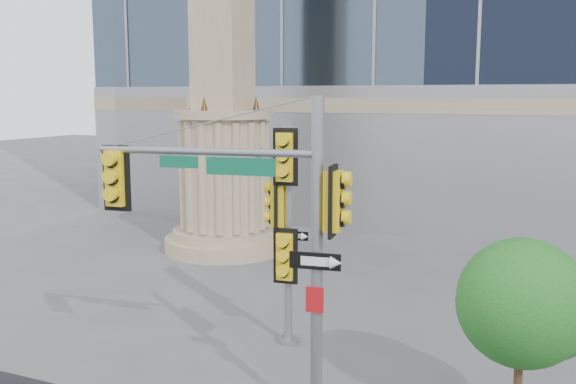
% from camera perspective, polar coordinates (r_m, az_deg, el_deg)
% --- Properties ---
extents(ground, '(120.00, 120.00, 0.00)m').
position_cam_1_polar(ground, '(13.50, -2.21, -16.02)').
color(ground, '#545456').
rests_on(ground, ground).
extents(monument, '(4.40, 4.40, 16.60)m').
position_cam_1_polar(monument, '(23.04, -5.77, 8.31)').
color(monument, tan).
rests_on(monument, ground).
extents(main_signal_pole, '(4.35, 1.01, 5.62)m').
position_cam_1_polar(main_signal_pole, '(10.77, -2.67, -2.88)').
color(main_signal_pole, slate).
rests_on(main_signal_pole, ground).
extents(secondary_signal_pole, '(0.90, 0.66, 5.00)m').
position_cam_1_polar(secondary_signal_pole, '(14.18, -0.30, -2.31)').
color(secondary_signal_pole, slate).
rests_on(secondary_signal_pole, ground).
extents(street_tree, '(2.16, 2.11, 3.37)m').
position_cam_1_polar(street_tree, '(11.19, 20.30, -9.68)').
color(street_tree, tan).
rests_on(street_tree, ground).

